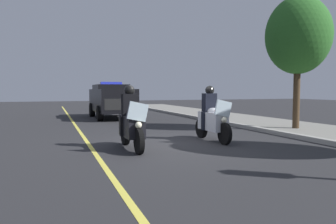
# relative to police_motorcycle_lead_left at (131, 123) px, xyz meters

# --- Properties ---
(ground_plane) EXTENTS (80.00, 80.00, 0.00)m
(ground_plane) POSITION_rel_police_motorcycle_lead_left_xyz_m (-0.41, 1.42, -0.70)
(ground_plane) COLOR #28282B
(curb_strip) EXTENTS (48.00, 0.24, 0.15)m
(curb_strip) POSITION_rel_police_motorcycle_lead_left_xyz_m (-0.41, 5.54, -0.62)
(curb_strip) COLOR #9E9B93
(curb_strip) RESTS_ON ground
(sidewalk_strip) EXTENTS (48.00, 3.60, 0.10)m
(sidewalk_strip) POSITION_rel_police_motorcycle_lead_left_xyz_m (-0.41, 7.44, -0.65)
(sidewalk_strip) COLOR gray
(sidewalk_strip) RESTS_ON ground
(lane_stripe_center) EXTENTS (48.00, 0.12, 0.01)m
(lane_stripe_center) POSITION_rel_police_motorcycle_lead_left_xyz_m (-0.41, -1.00, -0.70)
(lane_stripe_center) COLOR #E0D14C
(lane_stripe_center) RESTS_ON ground
(police_motorcycle_lead_left) EXTENTS (2.14, 0.56, 1.72)m
(police_motorcycle_lead_left) POSITION_rel_police_motorcycle_lead_left_xyz_m (0.00, 0.00, 0.00)
(police_motorcycle_lead_left) COLOR black
(police_motorcycle_lead_left) RESTS_ON ground
(police_motorcycle_lead_right) EXTENTS (2.14, 0.56, 1.72)m
(police_motorcycle_lead_right) POSITION_rel_police_motorcycle_lead_left_xyz_m (-0.49, 2.68, 0.00)
(police_motorcycle_lead_right) COLOR black
(police_motorcycle_lead_right) RESTS_ON ground
(police_suv) EXTENTS (4.92, 2.11, 2.05)m
(police_suv) POSITION_rel_police_motorcycle_lead_left_xyz_m (-9.84, 1.22, 0.37)
(police_suv) COLOR black
(police_suv) RESTS_ON ground
(tree_mid_block) EXTENTS (2.46, 2.46, 5.07)m
(tree_mid_block) POSITION_rel_police_motorcycle_lead_left_xyz_m (-1.66, 6.97, 2.97)
(tree_mid_block) COLOR #42301E
(tree_mid_block) RESTS_ON sidewalk_strip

